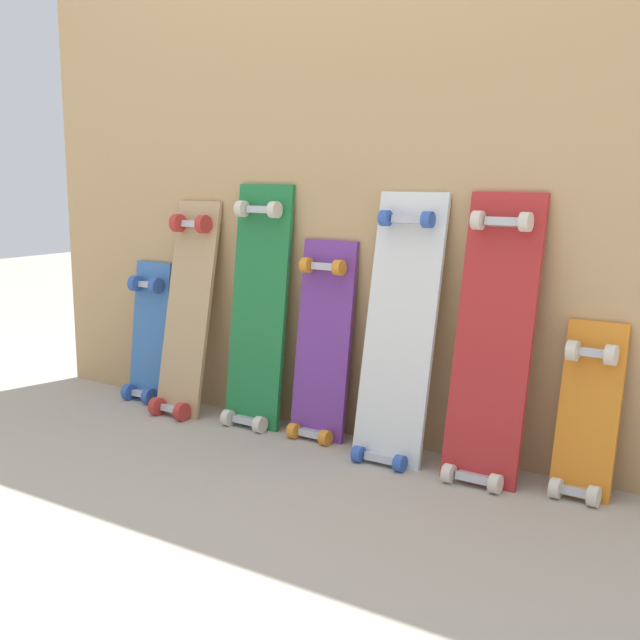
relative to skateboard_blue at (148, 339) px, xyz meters
The scene contains 9 objects.
ground_plane 0.90m from the skateboard_blue, ahead, with size 12.00×12.00×0.00m, color #A89E8E.
plywood_wall_panel 1.05m from the skateboard_blue, ahead, with size 2.75×0.04×1.69m, color tan.
skateboard_blue is the anchor object (origin of this frame).
skateboard_natural 0.28m from the skateboard_blue, 10.14° to the right, with size 0.20×0.24×0.85m.
skateboard_green 0.58m from the skateboard_blue, ahead, with size 0.23×0.19×0.92m.
skateboard_purple 0.84m from the skateboard_blue, ahead, with size 0.21×0.17×0.74m.
skateboard_white 1.16m from the skateboard_blue, ahead, with size 0.24×0.24×0.91m.
skateboard_red 1.46m from the skateboard_blue, ahead, with size 0.23×0.25×0.91m.
skateboard_orange 1.73m from the skateboard_blue, ahead, with size 0.17×0.18×0.56m.
Camera 1 is at (1.49, -2.27, 0.90)m, focal length 46.17 mm.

